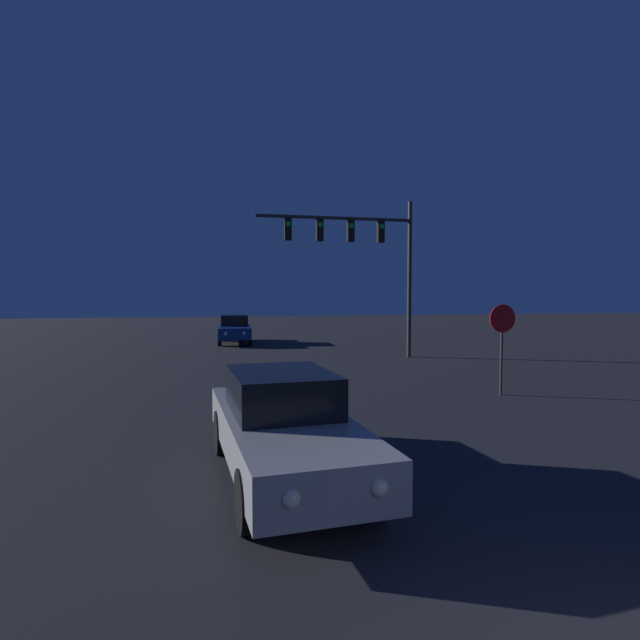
{
  "coord_description": "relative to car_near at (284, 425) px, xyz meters",
  "views": [
    {
      "loc": [
        -3.0,
        -1.08,
        2.71
      ],
      "look_at": [
        0.0,
        12.51,
        1.99
      ],
      "focal_mm": 28.0,
      "sensor_mm": 36.0,
      "label": 1
    }
  ],
  "objects": [
    {
      "name": "car_far",
      "position": [
        0.27,
        20.75,
        0.0
      ],
      "size": [
        1.88,
        4.88,
        1.56
      ],
      "rotation": [
        0.0,
        0.0,
        3.1
      ],
      "color": "navy",
      "rests_on": "ground_plane"
    },
    {
      "name": "traffic_signal_mast",
      "position": [
        5.23,
        12.93,
        3.89
      ],
      "size": [
        6.67,
        0.3,
        6.64
      ],
      "color": "#2D2D2D",
      "rests_on": "ground_plane"
    },
    {
      "name": "car_near",
      "position": [
        0.0,
        0.0,
        0.0
      ],
      "size": [
        2.04,
        4.92,
        1.56
      ],
      "rotation": [
        0.0,
        0.0,
        3.22
      ],
      "color": "#99999E",
      "rests_on": "ground_plane"
    },
    {
      "name": "stop_sign",
      "position": [
        6.58,
        4.76,
        0.92
      ],
      "size": [
        0.75,
        0.07,
        2.44
      ],
      "color": "#2D2D2D",
      "rests_on": "ground_plane"
    }
  ]
}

